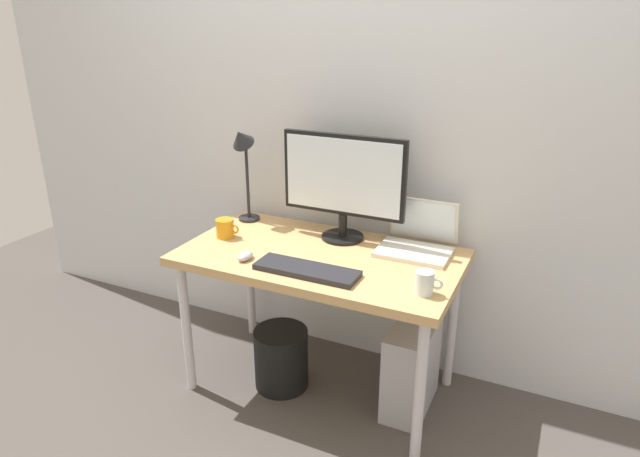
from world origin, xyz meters
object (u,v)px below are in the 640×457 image
desk (320,267)px  computer_tower (412,367)px  coffee_mug (225,228)px  desk_lamp (243,153)px  wastebasket (281,358)px  mouse (245,256)px  keyboard (307,270)px  laptop (418,238)px  glass_cup (425,283)px  monitor (343,181)px

desk → computer_tower: size_ratio=2.95×
coffee_mug → computer_tower: (0.93, 0.06, -0.54)m
desk_lamp → wastebasket: bearing=-39.1°
mouse → coffee_mug: 0.29m
desk → keyboard: 0.22m
mouse → computer_tower: 0.90m
keyboard → wastebasket: size_ratio=1.47×
mouse → wastebasket: mouse is taller
laptop → desk_lamp: (-0.90, -0.02, 0.30)m
glass_cup → coffee_mug: bearing=171.1°
monitor → desk: bearing=-95.5°
desk → desk_lamp: desk_lamp is taller
desk → mouse: (-0.27, -0.20, 0.08)m
computer_tower → coffee_mug: bearing=-176.5°
monitor → desk_lamp: (-0.54, 0.00, 0.07)m
coffee_mug → computer_tower: bearing=3.5°
keyboard → computer_tower: 0.69m
glass_cup → wastebasket: 0.93m
desk → laptop: (0.38, 0.23, 0.12)m
keyboard → coffee_mug: size_ratio=3.65×
keyboard → computer_tower: (0.41, 0.24, -0.51)m
laptop → coffee_mug: (-0.87, -0.24, -0.01)m
monitor → mouse: (-0.29, -0.40, -0.27)m
laptop → keyboard: size_ratio=0.73×
desk → wastebasket: (-0.17, -0.07, -0.49)m
desk → computer_tower: 0.62m
mouse → computer_tower: size_ratio=0.21×
desk → computer_tower: (0.44, 0.04, -0.43)m
desk_lamp → glass_cup: bearing=-20.2°
coffee_mug → computer_tower: coffee_mug is taller
monitor → desk_lamp: 0.54m
glass_cup → computer_tower: glass_cup is taller
keyboard → wastebasket: 0.62m
coffee_mug → glass_cup: glass_cup is taller
monitor → computer_tower: size_ratio=1.41×
desk → computer_tower: desk is taller
laptop → wastebasket: 0.88m
desk → glass_cup: (0.52, -0.17, 0.11)m
glass_cup → mouse: bearing=-178.3°
monitor → desk_lamp: desk_lamp is taller
glass_cup → desk_lamp: bearing=159.8°
mouse → glass_cup: size_ratio=0.84×
keyboard → wastebasket: (-0.21, 0.13, -0.57)m
desk_lamp → coffee_mug: (0.03, -0.22, -0.31)m
laptop → wastebasket: size_ratio=1.07×
mouse → desk: bearing=36.5°
mouse → glass_cup: bearing=1.7°
desk → wastebasket: bearing=-157.4°
monitor → wastebasket: 0.91m
mouse → wastebasket: size_ratio=0.30×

